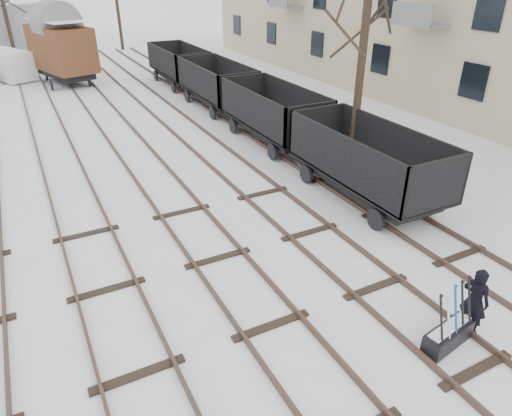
{
  "coord_description": "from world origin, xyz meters",
  "views": [
    {
      "loc": [
        -3.88,
        -6.73,
        7.15
      ],
      "look_at": [
        1.27,
        3.18,
        1.2
      ],
      "focal_mm": 32.0,
      "sensor_mm": 36.0,
      "label": 1
    }
  ],
  "objects_px": {
    "worker": "(475,301)",
    "box_van_wagon": "(61,47)",
    "panel_van": "(7,65)",
    "ground_frame": "(448,334)",
    "freight_wagon_a": "(365,172)"
  },
  "relations": [
    {
      "from": "worker",
      "to": "box_van_wagon",
      "type": "xyz_separation_m",
      "value": [
        -4.52,
        29.45,
        1.55
      ]
    },
    {
      "from": "worker",
      "to": "panel_van",
      "type": "distance_m",
      "value": 33.52
    },
    {
      "from": "box_van_wagon",
      "to": "panel_van",
      "type": "bearing_deg",
      "value": 121.79
    },
    {
      "from": "ground_frame",
      "to": "box_van_wagon",
      "type": "relative_size",
      "value": 0.25
    },
    {
      "from": "worker",
      "to": "freight_wagon_a",
      "type": "relative_size",
      "value": 0.27
    },
    {
      "from": "ground_frame",
      "to": "panel_van",
      "type": "bearing_deg",
      "value": 93.03
    },
    {
      "from": "freight_wagon_a",
      "to": "box_van_wagon",
      "type": "height_order",
      "value": "box_van_wagon"
    },
    {
      "from": "ground_frame",
      "to": "worker",
      "type": "distance_m",
      "value": 0.92
    },
    {
      "from": "box_van_wagon",
      "to": "panel_van",
      "type": "xyz_separation_m",
      "value": [
        -3.46,
        3.11,
        -1.34
      ]
    },
    {
      "from": "ground_frame",
      "to": "freight_wagon_a",
      "type": "relative_size",
      "value": 0.25
    },
    {
      "from": "ground_frame",
      "to": "freight_wagon_a",
      "type": "xyz_separation_m",
      "value": [
        2.95,
        6.39,
        0.66
      ]
    },
    {
      "from": "panel_van",
      "to": "worker",
      "type": "bearing_deg",
      "value": -99.85
    },
    {
      "from": "freight_wagon_a",
      "to": "box_van_wagon",
      "type": "relative_size",
      "value": 1.02
    },
    {
      "from": "box_van_wagon",
      "to": "panel_van",
      "type": "distance_m",
      "value": 4.84
    },
    {
      "from": "ground_frame",
      "to": "freight_wagon_a",
      "type": "height_order",
      "value": "freight_wagon_a"
    }
  ]
}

